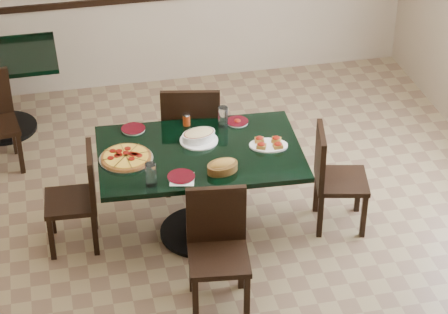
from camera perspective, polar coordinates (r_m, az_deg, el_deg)
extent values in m
plane|color=olive|center=(6.62, -0.49, -5.90)|extent=(5.50, 5.50, 0.00)
cube|color=black|center=(6.34, -1.60, 0.23)|extent=(1.52, 1.03, 0.04)
cylinder|color=black|center=(6.55, -1.55, -2.53)|extent=(0.13, 0.13, 0.71)
cylinder|color=black|center=(6.75, -1.50, -4.88)|extent=(0.63, 0.63, 0.03)
cylinder|color=black|center=(8.28, -14.14, 1.86)|extent=(0.59, 0.59, 0.03)
cube|color=black|center=(7.07, -2.14, 1.48)|extent=(0.54, 0.54, 0.04)
cube|color=black|center=(6.75, -2.20, 2.48)|extent=(0.46, 0.13, 0.49)
cube|color=black|center=(7.36, -0.55, 0.68)|extent=(0.05, 0.05, 0.45)
cube|color=black|center=(7.03, -0.49, -1.04)|extent=(0.05, 0.05, 0.45)
cube|color=black|center=(7.37, -3.63, 0.64)|extent=(0.05, 0.05, 0.45)
cube|color=black|center=(7.04, -3.72, -1.08)|extent=(0.05, 0.05, 0.45)
cube|color=black|center=(5.87, -0.35, -6.66)|extent=(0.45, 0.45, 0.04)
cube|color=black|center=(5.86, -0.52, -3.75)|extent=(0.41, 0.09, 0.43)
cube|color=black|center=(5.87, -1.88, -9.46)|extent=(0.04, 0.04, 0.39)
cube|color=black|center=(6.13, -2.10, -7.30)|extent=(0.04, 0.04, 0.39)
cube|color=black|center=(5.89, 1.50, -9.24)|extent=(0.04, 0.04, 0.39)
cube|color=black|center=(6.15, 1.12, -7.10)|extent=(0.04, 0.04, 0.39)
cube|color=black|center=(6.69, 7.68, -1.57)|extent=(0.47, 0.47, 0.04)
cube|color=black|center=(6.54, 6.31, 0.07)|extent=(0.12, 0.39, 0.42)
cube|color=black|center=(6.70, 9.11, -3.84)|extent=(0.05, 0.05, 0.38)
cube|color=black|center=(6.65, 6.30, -3.86)|extent=(0.05, 0.05, 0.38)
cube|color=black|center=(6.96, 8.75, -2.22)|extent=(0.05, 0.05, 0.38)
cube|color=black|center=(6.92, 6.05, -2.23)|extent=(0.05, 0.05, 0.38)
cube|color=black|center=(6.53, -9.99, -2.89)|extent=(0.40, 0.40, 0.04)
cube|color=black|center=(6.40, -8.67, -1.15)|extent=(0.06, 0.38, 0.41)
cube|color=black|center=(6.78, -11.19, -3.62)|extent=(0.04, 0.04, 0.37)
cube|color=black|center=(6.77, -8.50, -3.39)|extent=(0.04, 0.04, 0.37)
cube|color=black|center=(6.53, -11.20, -5.26)|extent=(0.04, 0.04, 0.37)
cube|color=black|center=(6.51, -8.41, -5.03)|extent=(0.04, 0.04, 0.37)
cube|color=black|center=(7.53, -13.15, 0.21)|extent=(0.05, 0.05, 0.38)
cube|color=black|center=(7.81, -13.55, 1.43)|extent=(0.05, 0.05, 0.38)
cylinder|color=silver|center=(6.27, -6.40, -0.12)|extent=(0.39, 0.39, 0.01)
cylinder|color=#91571F|center=(6.26, -6.41, -0.03)|extent=(0.36, 0.36, 0.02)
cylinder|color=yellow|center=(6.25, -6.42, 0.06)|extent=(0.32, 0.32, 0.01)
cylinder|color=white|center=(6.44, -1.65, 1.09)|extent=(0.28, 0.28, 0.01)
ellipsoid|color=#CFB88F|center=(6.41, -1.66, 1.58)|extent=(0.25, 0.20, 0.04)
ellipsoid|color=#A9782E|center=(6.08, -0.11, -0.49)|extent=(0.21, 0.14, 0.08)
cylinder|color=white|center=(6.04, -2.81, -1.32)|extent=(0.19, 0.19, 0.01)
cylinder|color=#39030B|center=(6.04, -2.82, -1.26)|extent=(0.19, 0.19, 0.00)
cylinder|color=white|center=(6.67, 0.88, 2.31)|extent=(0.17, 0.17, 0.01)
cylinder|color=#39030B|center=(6.66, 0.88, 2.36)|extent=(0.17, 0.17, 0.00)
ellipsoid|color=#8F0E07|center=(6.66, 0.88, 2.38)|extent=(0.05, 0.05, 0.02)
cylinder|color=white|center=(6.61, -5.94, 1.83)|extent=(0.18, 0.18, 0.01)
cylinder|color=#39030B|center=(6.61, -5.95, 1.88)|extent=(0.18, 0.18, 0.00)
cube|color=white|center=(6.03, -2.76, -1.46)|extent=(0.20, 0.20, 0.00)
cube|color=silver|center=(6.03, -2.57, -1.41)|extent=(0.05, 0.16, 0.00)
cylinder|color=white|center=(6.59, -0.07, 2.64)|extent=(0.08, 0.08, 0.16)
cylinder|color=white|center=(5.94, -4.79, -1.15)|extent=(0.08, 0.08, 0.17)
cylinder|color=#B63E13|center=(6.62, -2.47, 2.43)|extent=(0.06, 0.06, 0.09)
cylinder|color=silver|center=(6.60, -2.48, 2.79)|extent=(0.06, 0.06, 0.01)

